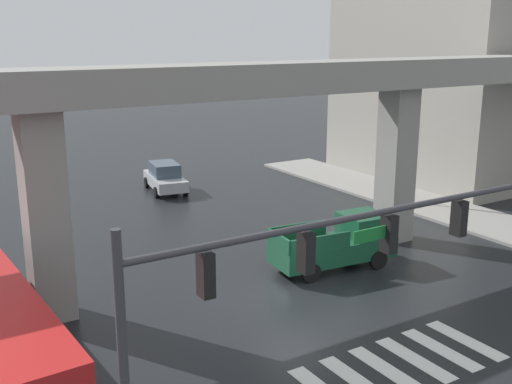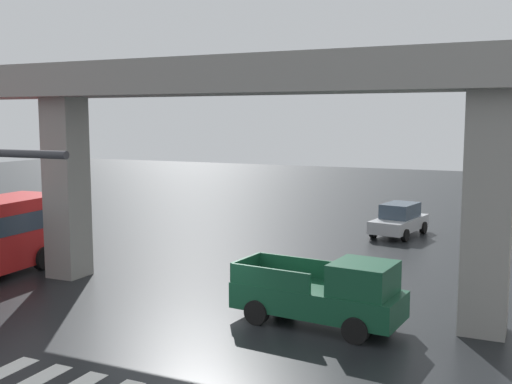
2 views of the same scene
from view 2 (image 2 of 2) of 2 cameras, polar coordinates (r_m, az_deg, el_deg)
ground_plane at (r=18.73m, az=-5.39°, el=-12.49°), size 120.00×120.00×0.00m
elevated_overpass at (r=20.49m, az=-1.10°, el=9.33°), size 56.76×2.42×8.19m
pickup_truck at (r=18.64m, az=6.56°, el=-9.41°), size 5.26×2.45×2.08m
sedan_silver at (r=33.37m, az=13.19°, el=-2.52°), size 2.50×4.54×1.72m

